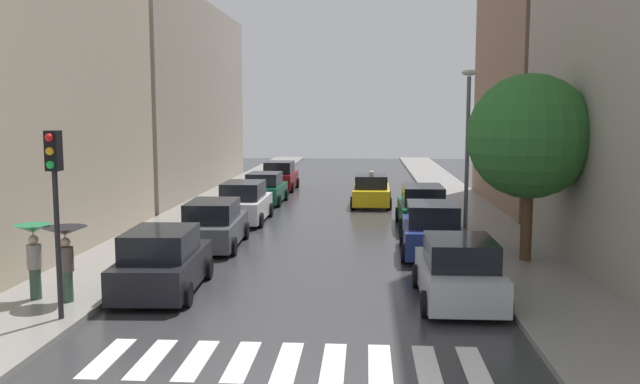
# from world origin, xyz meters

# --- Properties ---
(ground_plane) EXTENTS (28.00, 72.00, 0.04)m
(ground_plane) POSITION_xyz_m (0.00, 24.00, -0.02)
(ground_plane) COLOR #323235
(sidewalk_left) EXTENTS (3.00, 72.00, 0.15)m
(sidewalk_left) POSITION_xyz_m (-6.50, 24.00, 0.07)
(sidewalk_left) COLOR gray
(sidewalk_left) RESTS_ON ground
(sidewalk_right) EXTENTS (3.00, 72.00, 0.15)m
(sidewalk_right) POSITION_xyz_m (6.50, 24.00, 0.07)
(sidewalk_right) COLOR gray
(sidewalk_right) RESTS_ON ground
(crosswalk_stripes) EXTENTS (7.65, 2.20, 0.01)m
(crosswalk_stripes) POSITION_xyz_m (-0.00, 2.01, 0.01)
(crosswalk_stripes) COLOR silver
(crosswalk_stripes) RESTS_ON ground
(building_left_mid) EXTENTS (6.00, 21.45, 11.41)m
(building_left_mid) POSITION_xyz_m (-11.00, 30.23, 5.71)
(building_left_mid) COLOR #9E9384
(building_left_mid) RESTS_ON ground
(building_right_mid) EXTENTS (6.00, 12.75, 18.72)m
(building_right_mid) POSITION_xyz_m (11.00, 24.50, 9.36)
(building_right_mid) COLOR #8C6B56
(building_right_mid) RESTS_ON ground
(parked_car_left_nearest) EXTENTS (2.27, 4.42, 1.75)m
(parked_car_left_nearest) POSITION_xyz_m (-3.96, 6.91, 0.81)
(parked_car_left_nearest) COLOR black
(parked_car_left_nearest) RESTS_ON ground
(parked_car_left_second) EXTENTS (2.22, 4.69, 1.70)m
(parked_car_left_second) POSITION_xyz_m (-3.98, 13.07, 0.80)
(parked_car_left_second) COLOR #474C51
(parked_car_left_second) RESTS_ON ground
(parked_car_left_third) EXTENTS (2.10, 4.52, 1.80)m
(parked_car_left_third) POSITION_xyz_m (-3.87, 18.66, 0.84)
(parked_car_left_third) COLOR silver
(parked_car_left_third) RESTS_ON ground
(parked_car_left_fourth) EXTENTS (2.16, 4.08, 1.66)m
(parked_car_left_fourth) POSITION_xyz_m (-3.86, 24.73, 0.78)
(parked_car_left_fourth) COLOR #0C4C2D
(parked_car_left_fourth) RESTS_ON ground
(parked_car_left_fifth) EXTENTS (2.15, 4.10, 1.80)m
(parked_car_left_fifth) POSITION_xyz_m (-3.87, 31.01, 0.83)
(parked_car_left_fifth) COLOR maroon
(parked_car_left_fifth) RESTS_ON ground
(parked_car_right_nearest) EXTENTS (2.13, 4.16, 1.69)m
(parked_car_right_nearest) POSITION_xyz_m (3.89, 6.48, 0.79)
(parked_car_right_nearest) COLOR #B2B7BF
(parked_car_right_nearest) RESTS_ON ground
(parked_car_right_second) EXTENTS (2.22, 4.21, 1.81)m
(parked_car_right_second) POSITION_xyz_m (3.76, 12.21, 0.84)
(parked_car_right_second) COLOR navy
(parked_car_right_second) RESTS_ON ground
(parked_car_right_third) EXTENTS (2.07, 4.67, 1.82)m
(parked_car_right_third) POSITION_xyz_m (3.87, 17.57, 0.84)
(parked_car_right_third) COLOR #0C4C2D
(parked_car_right_third) RESTS_ON ground
(taxi_midroad) EXTENTS (2.13, 4.46, 1.81)m
(taxi_midroad) POSITION_xyz_m (1.80, 24.36, 0.76)
(taxi_midroad) COLOR yellow
(taxi_midroad) RESTS_ON ground
(pedestrian_foreground) EXTENTS (1.07, 1.07, 1.89)m
(pedestrian_foreground) POSITION_xyz_m (-5.91, 5.35, 1.56)
(pedestrian_foreground) COLOR #38513D
(pedestrian_foreground) RESTS_ON sidewalk_left
(pedestrian_near_tree) EXTENTS (0.90, 0.90, 1.91)m
(pedestrian_near_tree) POSITION_xyz_m (-6.82, 5.54, 1.49)
(pedestrian_near_tree) COLOR #38513D
(pedestrian_near_tree) RESTS_ON sidewalk_left
(street_tree_right) EXTENTS (3.92, 3.92, 5.92)m
(street_tree_right) POSITION_xyz_m (6.61, 10.96, 4.09)
(street_tree_right) COLOR #513823
(street_tree_right) RESTS_ON sidewalk_right
(traffic_light_left_corner) EXTENTS (0.30, 0.42, 4.30)m
(traffic_light_left_corner) POSITION_xyz_m (-5.45, 3.97, 3.29)
(traffic_light_left_corner) COLOR black
(traffic_light_left_corner) RESTS_ON sidewalk_left
(lamp_post_right) EXTENTS (0.60, 0.28, 6.38)m
(lamp_post_right) POSITION_xyz_m (5.55, 16.70, 3.86)
(lamp_post_right) COLOR #595B60
(lamp_post_right) RESTS_ON sidewalk_right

